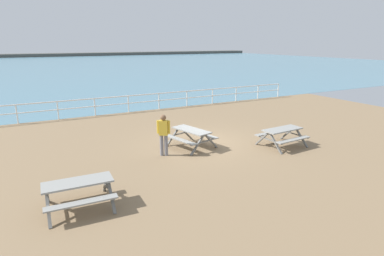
{
  "coord_description": "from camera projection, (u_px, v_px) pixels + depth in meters",
  "views": [
    {
      "loc": [
        -6.68,
        -11.65,
        4.37
      ],
      "look_at": [
        -0.61,
        -0.14,
        0.8
      ],
      "focal_mm": 29.52,
      "sensor_mm": 36.0,
      "label": 1
    }
  ],
  "objects": [
    {
      "name": "visitor",
      "position": [
        164.0,
        132.0,
        12.3
      ],
      "size": [
        0.46,
        0.37,
        1.66
      ],
      "rotation": [
        0.0,
        0.0,
        4.13
      ],
      "color": "slate",
      "rests_on": "ground"
    },
    {
      "name": "ground_plane",
      "position": [
        203.0,
        145.0,
        14.13
      ],
      "size": [
        30.0,
        24.0,
        0.2
      ],
      "primitive_type": "cube",
      "color": "#846B4C"
    },
    {
      "name": "distant_shoreline",
      "position": [
        47.0,
        56.0,
        95.77
      ],
      "size": [
        142.0,
        6.0,
        1.8
      ],
      "primitive_type": "cube",
      "color": "#4C4C47",
      "rests_on": "ground"
    },
    {
      "name": "picnic_table_near_left",
      "position": [
        191.0,
        134.0,
        13.41
      ],
      "size": [
        1.91,
        2.12,
        0.8
      ],
      "rotation": [
        0.0,
        0.0,
        1.83
      ],
      "color": "gray",
      "rests_on": "ground"
    },
    {
      "name": "seaward_railing",
      "position": [
        144.0,
        99.0,
        20.51
      ],
      "size": [
        23.07,
        0.07,
        1.08
      ],
      "color": "white",
      "rests_on": "ground"
    },
    {
      "name": "picnic_table_mid_centre",
      "position": [
        78.0,
        188.0,
        8.45
      ],
      "size": [
        1.85,
        1.6,
        0.8
      ],
      "rotation": [
        0.0,
        0.0,
        -0.04
      ],
      "color": "gray",
      "rests_on": "ground"
    },
    {
      "name": "picnic_table_near_right",
      "position": [
        282.0,
        133.0,
        13.53
      ],
      "size": [
        1.9,
        1.65,
        0.8
      ],
      "rotation": [
        0.0,
        0.0,
        0.07
      ],
      "color": "gray",
      "rests_on": "ground"
    },
    {
      "name": "sea_band",
      "position": [
        63.0,
        66.0,
        59.1
      ],
      "size": [
        142.0,
        90.0,
        0.01
      ],
      "primitive_type": "cube",
      "color": "teal",
      "rests_on": "ground"
    }
  ]
}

